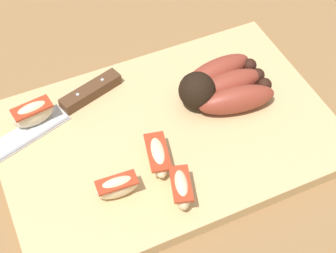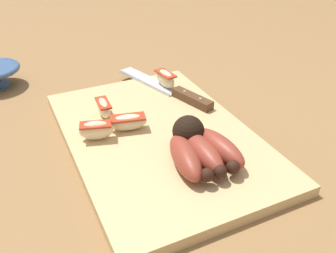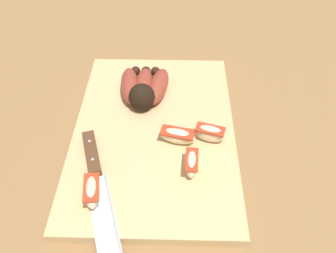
{
  "view_description": "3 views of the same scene",
  "coord_description": "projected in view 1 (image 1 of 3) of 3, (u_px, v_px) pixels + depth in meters",
  "views": [
    {
      "loc": [
        -0.18,
        -0.42,
        0.61
      ],
      "look_at": [
        0.01,
        0.01,
        0.04
      ],
      "focal_mm": 56.69,
      "sensor_mm": 36.0,
      "label": 1
    },
    {
      "loc": [
        0.53,
        -0.22,
        0.39
      ],
      "look_at": [
        0.02,
        0.03,
        0.03
      ],
      "focal_mm": 39.74,
      "sensor_mm": 36.0,
      "label": 2
    },
    {
      "loc": [
        -0.48,
        -0.03,
        0.52
      ],
      "look_at": [
        0.0,
        -0.02,
        0.04
      ],
      "focal_mm": 38.46,
      "sensor_mm": 36.0,
      "label": 3
    }
  ],
  "objects": [
    {
      "name": "ground_plane",
      "position": [
        162.0,
        148.0,
        0.76
      ],
      "size": [
        6.0,
        6.0,
        0.0
      ],
      "primitive_type": "plane",
      "color": "olive"
    },
    {
      "name": "cutting_board",
      "position": [
        167.0,
        135.0,
        0.76
      ],
      "size": [
        0.47,
        0.31,
        0.02
      ],
      "primitive_type": "cube",
      "color": "tan",
      "rests_on": "ground_plane"
    },
    {
      "name": "banana_bunch",
      "position": [
        221.0,
        86.0,
        0.78
      ],
      "size": [
        0.14,
        0.12,
        0.06
      ],
      "color": "black",
      "rests_on": "cutting_board"
    },
    {
      "name": "chefs_knife",
      "position": [
        64.0,
        109.0,
        0.77
      ],
      "size": [
        0.28,
        0.11,
        0.02
      ],
      "color": "silver",
      "rests_on": "cutting_board"
    },
    {
      "name": "apple_wedge_near",
      "position": [
        158.0,
        156.0,
        0.7
      ],
      "size": [
        0.04,
        0.07,
        0.03
      ],
      "color": "beige",
      "rests_on": "cutting_board"
    },
    {
      "name": "apple_wedge_middle",
      "position": [
        33.0,
        114.0,
        0.75
      ],
      "size": [
        0.06,
        0.03,
        0.04
      ],
      "color": "beige",
      "rests_on": "cutting_board"
    },
    {
      "name": "apple_wedge_far",
      "position": [
        181.0,
        188.0,
        0.67
      ],
      "size": [
        0.04,
        0.06,
        0.04
      ],
      "color": "beige",
      "rests_on": "cutting_board"
    },
    {
      "name": "apple_wedge_extra",
      "position": [
        117.0,
        187.0,
        0.67
      ],
      "size": [
        0.06,
        0.03,
        0.03
      ],
      "color": "beige",
      "rests_on": "cutting_board"
    }
  ]
}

